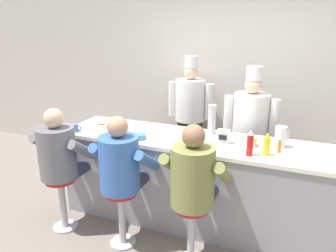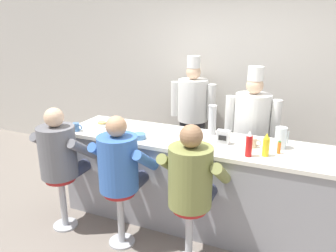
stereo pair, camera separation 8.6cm
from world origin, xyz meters
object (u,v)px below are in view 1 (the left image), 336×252
(diner_seated_grey, at_px, (60,156))
(diner_seated_blue, at_px, (121,167))
(mustard_bottle_yellow, at_px, (267,144))
(coffee_mug_tan, at_px, (253,142))
(napkin_dispenser_chrome, at_px, (224,136))
(water_pitcher_clear, at_px, (281,137))
(diner_seated_olive, at_px, (194,179))
(ketchup_bottle_red, at_px, (250,144))
(hot_sauce_bottle_orange, at_px, (279,146))
(cook_in_whites_far, at_px, (250,129))
(cook_in_whites_near, at_px, (190,110))
(breakfast_plate, at_px, (101,124))
(cereal_bowl, at_px, (139,136))
(cup_stack_steel, at_px, (212,119))
(coffee_mug_blue, at_px, (75,128))

(diner_seated_grey, relative_size, diner_seated_blue, 1.00)
(mustard_bottle_yellow, relative_size, diner_seated_blue, 0.16)
(coffee_mug_tan, height_order, napkin_dispenser_chrome, napkin_dispenser_chrome)
(water_pitcher_clear, height_order, diner_seated_olive, diner_seated_olive)
(diner_seated_grey, bearing_deg, coffee_mug_tan, 19.00)
(water_pitcher_clear, distance_m, napkin_dispenser_chrome, 0.55)
(ketchup_bottle_red, distance_m, hot_sauce_bottle_orange, 0.31)
(hot_sauce_bottle_orange, height_order, coffee_mug_tan, hot_sauce_bottle_orange)
(coffee_mug_tan, distance_m, napkin_dispenser_chrome, 0.30)
(mustard_bottle_yellow, relative_size, cook_in_whites_far, 0.13)
(hot_sauce_bottle_orange, xyz_separation_m, diner_seated_grey, (-2.11, -0.58, -0.20))
(ketchup_bottle_red, relative_size, cook_in_whites_near, 0.14)
(diner_seated_blue, bearing_deg, breakfast_plate, 134.36)
(napkin_dispenser_chrome, distance_m, cook_in_whites_near, 1.49)
(breakfast_plate, height_order, diner_seated_olive, diner_seated_olive)
(ketchup_bottle_red, xyz_separation_m, cereal_bowl, (-1.14, 0.02, -0.09))
(mustard_bottle_yellow, relative_size, breakfast_plate, 0.87)
(cup_stack_steel, distance_m, diner_seated_blue, 1.13)
(napkin_dispenser_chrome, bearing_deg, water_pitcher_clear, 10.07)
(coffee_mug_blue, bearing_deg, diner_seated_blue, -24.55)
(cook_in_whites_near, bearing_deg, water_pitcher_clear, -41.67)
(mustard_bottle_yellow, height_order, diner_seated_grey, diner_seated_grey)
(mustard_bottle_yellow, relative_size, napkin_dispenser_chrome, 1.58)
(hot_sauce_bottle_orange, distance_m, diner_seated_blue, 1.51)
(diner_seated_olive, bearing_deg, coffee_mug_blue, 166.64)
(cook_in_whites_far, bearing_deg, breakfast_plate, -156.22)
(ketchup_bottle_red, bearing_deg, mustard_bottle_yellow, 26.11)
(cereal_bowl, bearing_deg, diner_seated_olive, -29.63)
(mustard_bottle_yellow, height_order, coffee_mug_blue, mustard_bottle_yellow)
(cup_stack_steel, bearing_deg, cereal_bowl, -145.76)
(coffee_mug_tan, xyz_separation_m, diner_seated_blue, (-1.13, -0.64, -0.19))
(breakfast_plate, bearing_deg, napkin_dispenser_chrome, -1.32)
(napkin_dispenser_chrome, bearing_deg, diner_seated_grey, -157.98)
(ketchup_bottle_red, relative_size, cereal_bowl, 1.78)
(diner_seated_blue, height_order, cook_in_whites_far, cook_in_whites_far)
(mustard_bottle_yellow, height_order, cook_in_whites_near, cook_in_whites_near)
(water_pitcher_clear, xyz_separation_m, cook_in_whites_far, (-0.39, 0.66, -0.16))
(coffee_mug_tan, relative_size, napkin_dispenser_chrome, 0.88)
(ketchup_bottle_red, distance_m, diner_seated_olive, 0.62)
(breakfast_plate, height_order, cook_in_whites_far, cook_in_whites_far)
(water_pitcher_clear, height_order, cook_in_whites_far, cook_in_whites_far)
(hot_sauce_bottle_orange, relative_size, breakfast_plate, 0.48)
(ketchup_bottle_red, bearing_deg, coffee_mug_blue, -178.90)
(coffee_mug_tan, bearing_deg, diner_seated_blue, -150.55)
(coffee_mug_tan, height_order, cook_in_whites_far, cook_in_whites_far)
(mustard_bottle_yellow, bearing_deg, cook_in_whites_near, 130.24)
(water_pitcher_clear, bearing_deg, coffee_mug_blue, -170.36)
(hot_sauce_bottle_orange, distance_m, coffee_mug_blue, 2.18)
(coffee_mug_blue, distance_m, cup_stack_steel, 1.53)
(coffee_mug_blue, bearing_deg, cook_in_whites_near, 61.01)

